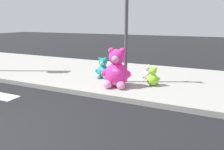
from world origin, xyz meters
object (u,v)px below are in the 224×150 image
plush_pink_large (116,71)px  plush_teal (103,70)px  plush_white (147,73)px  plush_lime (153,78)px  plush_lavender (118,69)px  sign_pole (126,29)px

plush_pink_large → plush_teal: 1.11m
plush_white → plush_lime: plush_lime is taller
plush_lavender → plush_lime: size_ratio=0.98×
plush_white → plush_lavender: (-1.05, -0.02, 0.04)m
plush_white → plush_lime: bearing=-62.3°
plush_lime → plush_teal: bearing=174.4°
plush_white → plush_teal: size_ratio=0.68×
sign_pole → plush_lime: 1.72m
plush_pink_large → plush_teal: bearing=138.0°
plush_lime → plush_teal: plush_teal is taller
plush_white → plush_lime: 0.80m
plush_lavender → plush_teal: size_ratio=0.81×
plush_pink_large → plush_lavender: bearing=109.6°
plush_lime → plush_teal: (-1.79, 0.18, 0.05)m
sign_pole → plush_white: sign_pole is taller
sign_pole → plush_pink_large: sign_pole is taller
plush_pink_large → sign_pole: bearing=82.1°
sign_pole → plush_teal: 1.68m
plush_white → plush_teal: 1.52m
sign_pole → plush_lavender: 1.69m
plush_pink_large → plush_lime: plush_pink_large is taller
sign_pole → plush_teal: size_ratio=4.45×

